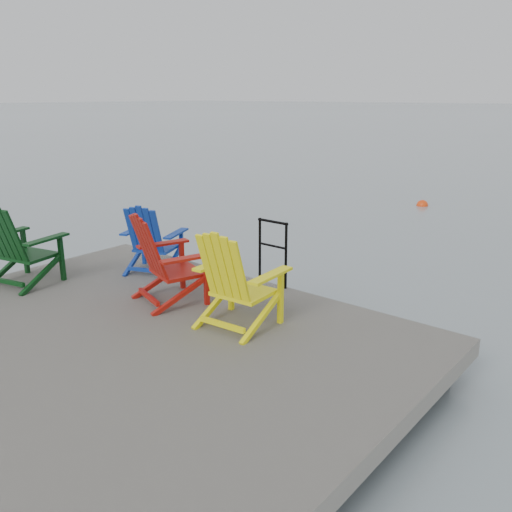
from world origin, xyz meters
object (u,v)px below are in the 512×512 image
Objects in this scene: chair_blue at (151,238)px; chair_yellow at (236,279)px; handrail at (273,246)px; chair_red at (166,258)px; buoy_a at (422,206)px; chair_green at (19,244)px.

chair_yellow is (2.21, -0.68, 0.05)m from chair_blue.
chair_red is at bearing -115.74° from handrail.
handrail is at bearing -79.77° from buoy_a.
chair_blue is (-1.69, -0.66, -0.03)m from handrail.
chair_red reaches higher than chair_yellow.
chair_green is at bearing -145.40° from chair_blue.
chair_red is (1.05, -0.65, 0.06)m from chair_blue.
handrail is at bearing -0.79° from chair_blue.
chair_yellow is at bearing -78.25° from buoy_a.
handrail is 0.81× the size of chair_yellow.
chair_blue is 1.24m from chair_red.
chair_green is at bearing -170.38° from chair_yellow.
chair_green is at bearing -95.28° from buoy_a.
chair_yellow is 3.46× the size of buoy_a.
buoy_a is at bearing 100.23° from handrail.
chair_green is 11.19m from buoy_a.
handrail is at bearing 82.76° from chair_red.
handrail is 0.80× the size of chair_green.
chair_green is 3.52× the size of buoy_a.
chair_green reaches higher than chair_blue.
chair_red is 1.16m from chair_yellow.
buoy_a is (-0.98, 10.27, -1.06)m from chair_red.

